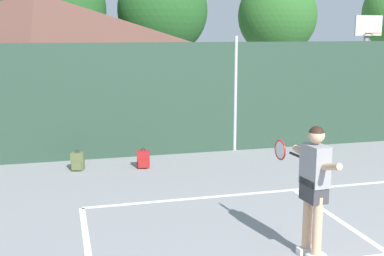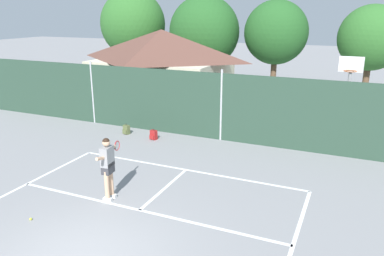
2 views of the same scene
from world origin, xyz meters
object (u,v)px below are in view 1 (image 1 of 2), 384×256
basketball_hoop (366,57)px  backpack_olive (78,162)px  backpack_red (143,160)px  tennis_player (314,180)px

basketball_hoop → backpack_olive: 9.35m
backpack_olive → backpack_red: (1.47, -0.17, 0.00)m
tennis_player → backpack_red: tennis_player is taller
basketball_hoop → backpack_olive: (-8.79, -2.37, -2.12)m
tennis_player → backpack_red: bearing=105.9°
backpack_olive → basketball_hoop: bearing=15.1°
basketball_hoop → backpack_olive: bearing=-164.9°
tennis_player → backpack_red: (-1.48, 5.20, -0.92)m
basketball_hoop → tennis_player: (-5.84, -7.74, -1.20)m
backpack_red → basketball_hoop: bearing=19.1°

